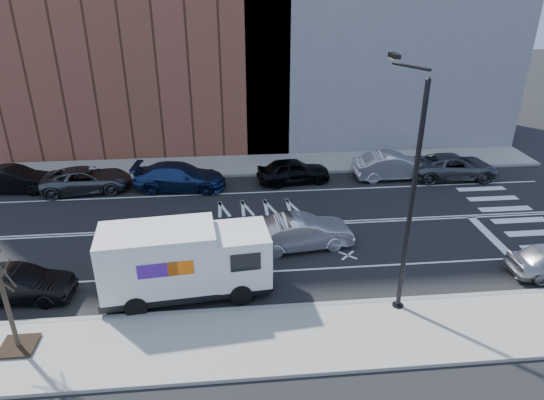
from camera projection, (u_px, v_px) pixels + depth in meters
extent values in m
plane|color=black|center=(220.00, 228.00, 25.21)|extent=(120.00, 120.00, 0.00)
cube|color=gray|center=(220.00, 343.00, 17.25)|extent=(44.00, 3.60, 0.15)
cube|color=gray|center=(220.00, 166.00, 33.10)|extent=(44.00, 3.60, 0.15)
cube|color=gray|center=(220.00, 311.00, 18.87)|extent=(44.00, 0.25, 0.17)
cube|color=gray|center=(220.00, 176.00, 31.48)|extent=(44.00, 0.25, 0.17)
cylinder|color=black|center=(411.00, 206.00, 17.24)|extent=(0.18, 0.18, 9.00)
cylinder|color=black|center=(398.00, 307.00, 19.12)|extent=(0.44, 0.44, 0.20)
sphere|color=black|center=(428.00, 80.00, 15.35)|extent=(0.20, 0.20, 0.20)
cylinder|color=black|center=(410.00, 66.00, 16.82)|extent=(0.11, 3.49, 0.48)
cube|color=black|center=(394.00, 56.00, 18.31)|extent=(0.25, 0.80, 0.18)
cube|color=#FFF2CC|center=(394.00, 58.00, 18.35)|extent=(0.18, 0.55, 0.03)
cube|color=black|center=(19.00, 346.00, 16.93)|extent=(1.20, 1.20, 0.04)
cylinder|color=#382B1E|center=(8.00, 310.00, 16.29)|extent=(0.16, 0.16, 3.20)
cylinder|color=#382B1E|center=(6.00, 275.00, 15.71)|extent=(0.06, 0.80, 1.44)
cylinder|color=#382B1E|center=(4.00, 271.00, 15.91)|extent=(0.81, 0.31, 1.19)
cube|color=black|center=(186.00, 284.00, 19.84)|extent=(6.80, 2.85, 0.32)
cube|color=silver|center=(242.00, 254.00, 19.75)|extent=(2.34, 2.48, 2.13)
cube|color=black|center=(268.00, 245.00, 19.80)|extent=(0.25, 1.97, 1.01)
cube|color=black|center=(246.00, 262.00, 18.58)|extent=(1.17, 0.15, 0.75)
cube|color=black|center=(238.00, 233.00, 20.64)|extent=(1.17, 0.15, 0.75)
cube|color=black|center=(267.00, 273.00, 20.38)|extent=(0.36, 2.14, 0.37)
cube|color=silver|center=(159.00, 258.00, 19.09)|extent=(4.68, 2.76, 2.45)
cube|color=#47198C|center=(157.00, 271.00, 17.96)|extent=(1.49, 0.16, 0.59)
cube|color=orange|center=(181.00, 268.00, 18.10)|extent=(0.96, 0.11, 0.59)
cube|color=#47198C|center=(159.00, 239.00, 20.08)|extent=(1.49, 0.16, 0.59)
cube|color=orange|center=(180.00, 237.00, 20.23)|extent=(0.96, 0.11, 0.59)
cylinder|color=black|center=(241.00, 294.00, 19.27)|extent=(0.92, 0.38, 0.90)
cylinder|color=black|center=(234.00, 265.00, 21.17)|extent=(0.92, 0.38, 0.90)
cylinder|color=black|center=(136.00, 306.00, 18.58)|extent=(0.92, 0.38, 0.90)
cylinder|color=black|center=(139.00, 275.00, 20.48)|extent=(0.92, 0.38, 0.90)
imported|color=black|center=(14.00, 179.00, 29.15)|extent=(4.73, 1.96, 1.52)
imported|color=#474B4E|center=(86.00, 180.00, 29.24)|extent=(5.44, 2.93, 1.45)
imported|color=navy|center=(180.00, 176.00, 29.47)|extent=(5.75, 2.87, 1.61)
imported|color=black|center=(293.00, 171.00, 30.38)|extent=(4.75, 2.39, 1.55)
imported|color=#BBBBC0|center=(393.00, 166.00, 30.99)|extent=(5.14, 1.95, 1.67)
imported|color=#48494F|center=(454.00, 167.00, 31.08)|extent=(5.62, 2.77, 1.53)
imported|color=silver|center=(302.00, 232.00, 23.14)|extent=(5.02, 2.31, 1.59)
imported|color=black|center=(19.00, 285.00, 19.42)|extent=(4.27, 1.72, 1.38)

